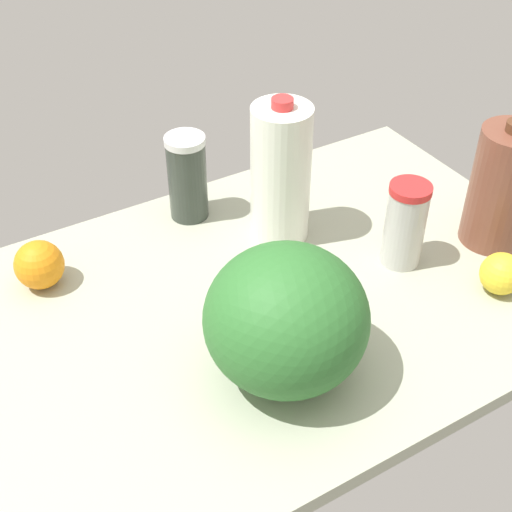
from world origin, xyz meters
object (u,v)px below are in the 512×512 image
Objects in this scene: tumbler_cup at (405,224)px; milk_jug at (281,174)px; lemon_loose at (501,274)px; orange_beside_bowl at (39,265)px; shaker_bottle at (187,177)px; chocolate_milk_jug at (503,187)px; watermelon at (286,319)px.

milk_jug is at bearing -51.19° from tumbler_cup.
milk_jug is 43.56cm from lemon_loose.
orange_beside_bowl is (69.75, -43.30, 0.62)cm from lemon_loose.
orange_beside_bowl is at bearing -24.75° from tumbler_cup.
chocolate_milk_jug is at bearing 141.73° from shaker_bottle.
tumbler_cup is 66.29cm from orange_beside_bowl.
watermelon is 48.50cm from orange_beside_bowl.
chocolate_milk_jug is 86.08cm from orange_beside_bowl.
tumbler_cup is 2.19× the size of lemon_loose.
watermelon is 46.37cm from shaker_bottle.
watermelon is 3.28× the size of lemon_loose.
tumbler_cup is at bearing -58.24° from lemon_loose.
watermelon reaches higher than shaker_bottle.
chocolate_milk_jug reaches higher than orange_beside_bowl.
shaker_bottle reaches higher than tumbler_cup.
chocolate_milk_jug is at bearing -170.79° from watermelon.
milk_jug is at bearing -32.91° from chocolate_milk_jug.
watermelon is at bearing 20.19° from tumbler_cup.
chocolate_milk_jug is 3.33× the size of lemon_loose.
watermelon is 44.10cm from lemon_loose.
milk_jug reaches higher than shaker_bottle.
watermelon reaches higher than lemon_loose.
tumbler_cup is at bearing 129.39° from shaker_bottle.
orange_beside_bowl is at bearing -56.62° from watermelon.
shaker_bottle is 0.62× the size of milk_jug.
chocolate_milk_jug is (-19.69, 3.73, 3.54)cm from tumbler_cup.
tumbler_cup is 43.38cm from shaker_bottle.
orange_beside_bowl is at bearing -31.83° from lemon_loose.
watermelon is 36.37cm from milk_jug.
watermelon is (53.37, 8.65, -0.62)cm from chocolate_milk_jug.
shaker_bottle is at bearing -97.63° from watermelon.
milk_jug is 3.82× the size of lemon_loose.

